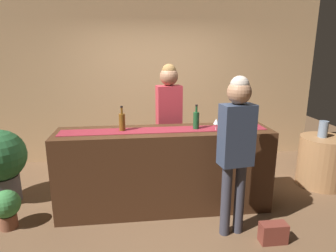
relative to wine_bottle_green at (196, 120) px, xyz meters
The scene contains 15 objects.
ground_plane 1.21m from the wine_bottle_green, behind, with size 10.00×10.00×0.00m, color brown.
back_wall 1.96m from the wine_bottle_green, 101.60° to the left, with size 6.00×0.12×2.90m, color tan.
bar_counter 0.74m from the wine_bottle_green, behind, with size 2.62×0.60×1.03m, color #3D2314.
counter_runner_cloth 0.40m from the wine_bottle_green, behind, with size 2.48×0.28×0.01m, color maroon.
wine_bottle_green is the anchor object (origin of this frame).
wine_bottle_amber 0.89m from the wine_bottle_green, behind, with size 0.07×0.07×0.30m.
wine_glass_near_customer 0.24m from the wine_bottle_green, 22.32° to the right, with size 0.07×0.07×0.14m.
wine_glass_mid_counter 0.62m from the wine_bottle_green, ahead, with size 0.07×0.07×0.14m.
bartender 0.63m from the wine_bottle_green, 114.54° to the left, with size 0.36×0.25×1.80m.
customer_sipping 0.70m from the wine_bottle_green, 65.94° to the right, with size 0.37×0.25×1.73m.
round_side_table 2.19m from the wine_bottle_green, 10.59° to the left, with size 0.68×0.68×0.74m, color #996B42.
vase_on_side_table 2.04m from the wine_bottle_green, 11.49° to the left, with size 0.13×0.13×0.24m, color slate.
potted_plant_tall 2.60m from the wine_bottle_green, behind, with size 0.68×0.68×0.99m.
potted_plant_small 2.39m from the wine_bottle_green, behind, with size 0.31×0.31×0.46m.
handbag 1.50m from the wine_bottle_green, 52.13° to the right, with size 0.28×0.14×0.22m, color brown.
Camera 1 is at (-0.37, -3.39, 1.97)m, focal length 31.32 mm.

